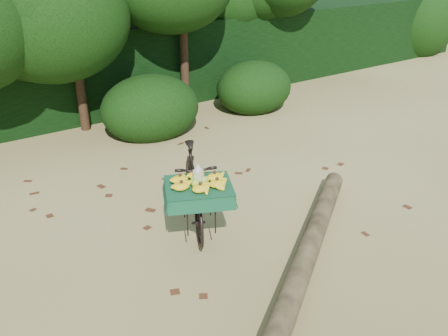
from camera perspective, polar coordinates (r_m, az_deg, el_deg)
ground at (r=5.45m, az=-2.38°, el=-12.98°), size 80.00×80.00×0.00m
vendor_bicycle at (r=6.07m, az=-3.67°, el=-2.41°), size 1.32×1.89×1.07m
fallen_log at (r=5.85m, az=10.43°, el=-8.85°), size 3.04×2.22×0.25m
hedge_backdrop at (r=10.48m, az=-21.48°, el=10.16°), size 26.00×1.80×1.80m
tree_row at (r=9.37m, az=-25.23°, el=14.80°), size 14.50×2.00×4.00m
bush_clumps at (r=8.89m, az=-14.63°, el=5.48°), size 8.80×1.70×0.90m
leaf_litter at (r=5.90m, az=-5.79°, el=-9.62°), size 7.00×7.30×0.01m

